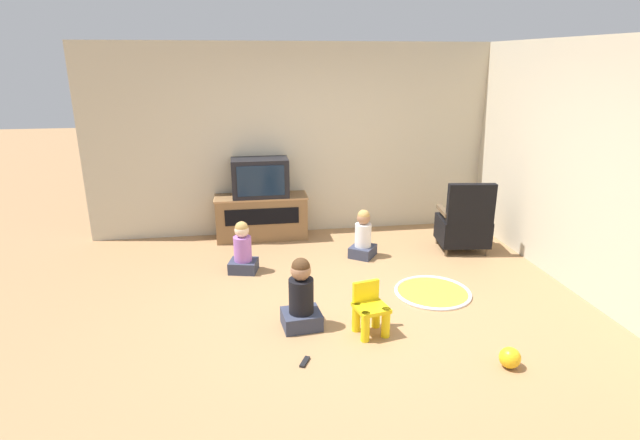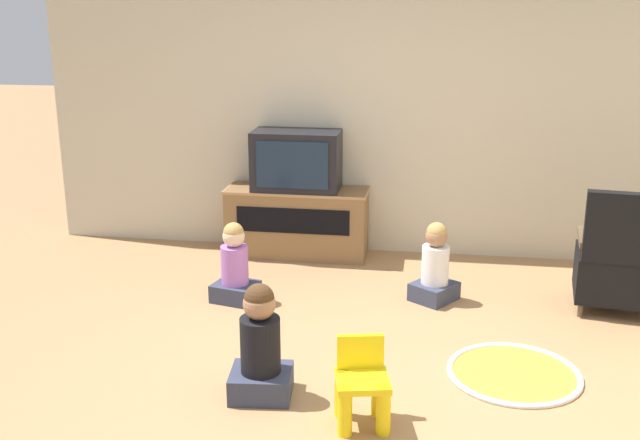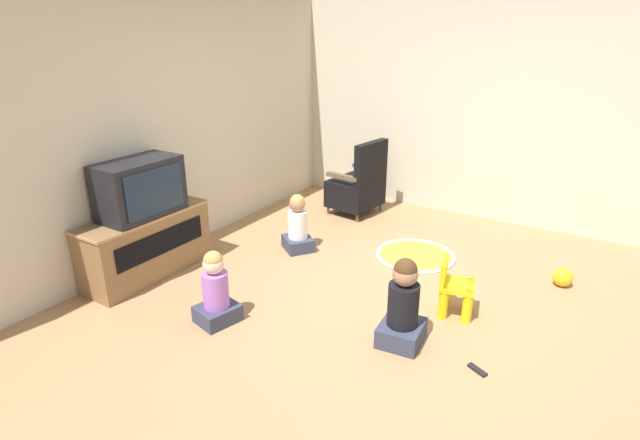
# 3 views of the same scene
# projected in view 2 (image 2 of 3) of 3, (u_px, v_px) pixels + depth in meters

# --- Properties ---
(ground_plane) EXTENTS (30.00, 30.00, 0.00)m
(ground_plane) POSITION_uv_depth(u_px,v_px,m) (336.00, 379.00, 4.57)
(ground_plane) COLOR #9E754C
(wall_back) EXTENTS (5.72, 0.12, 2.64)m
(wall_back) POSITION_uv_depth(u_px,v_px,m) (360.00, 106.00, 6.63)
(wall_back) COLOR beige
(wall_back) RESTS_ON ground_plane
(tv_cabinet) EXTENTS (1.27, 0.44, 0.62)m
(tv_cabinet) POSITION_uv_depth(u_px,v_px,m) (297.00, 221.00, 6.72)
(tv_cabinet) COLOR brown
(tv_cabinet) RESTS_ON ground_plane
(television) EXTENTS (0.76, 0.42, 0.52)m
(television) POSITION_uv_depth(u_px,v_px,m) (296.00, 160.00, 6.55)
(television) COLOR black
(television) RESTS_ON tv_cabinet
(black_armchair) EXTENTS (0.68, 0.62, 0.95)m
(black_armchair) POSITION_uv_depth(u_px,v_px,m) (621.00, 265.00, 5.47)
(black_armchair) COLOR brown
(black_armchair) RESTS_ON ground_plane
(yellow_kid_chair) EXTENTS (0.34, 0.32, 0.48)m
(yellow_kid_chair) POSITION_uv_depth(u_px,v_px,m) (362.00, 389.00, 4.04)
(yellow_kid_chair) COLOR yellow
(yellow_kid_chair) RESTS_ON ground_plane
(play_mat) EXTENTS (0.83, 0.83, 0.04)m
(play_mat) POSITION_uv_depth(u_px,v_px,m) (514.00, 374.00, 4.62)
(play_mat) COLOR gold
(play_mat) RESTS_ON ground_plane
(child_watching_left) EXTENTS (0.37, 0.34, 0.62)m
(child_watching_left) POSITION_uv_depth(u_px,v_px,m) (235.00, 267.00, 5.70)
(child_watching_left) COLOR #33384C
(child_watching_left) RESTS_ON ground_plane
(child_watching_center) EXTENTS (0.41, 0.42, 0.62)m
(child_watching_center) POSITION_uv_depth(u_px,v_px,m) (435.00, 267.00, 5.70)
(child_watching_center) COLOR #33384C
(child_watching_center) RESTS_ON ground_plane
(child_watching_right) EXTENTS (0.38, 0.34, 0.70)m
(child_watching_right) POSITION_uv_depth(u_px,v_px,m) (260.00, 348.00, 4.30)
(child_watching_right) COLOR #33384C
(child_watching_right) RESTS_ON ground_plane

